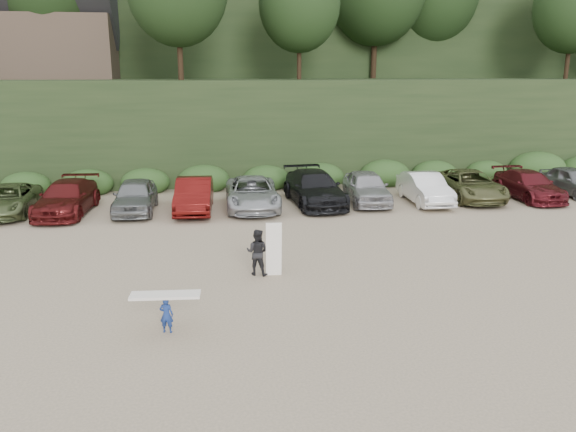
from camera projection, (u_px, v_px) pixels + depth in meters
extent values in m
plane|color=tan|center=(288.00, 278.00, 18.06)|extent=(120.00, 120.00, 0.00)
cube|color=black|center=(239.00, 124.00, 38.37)|extent=(80.00, 14.00, 6.00)
cube|color=black|center=(225.00, 56.00, 54.36)|extent=(90.00, 30.00, 16.00)
ellipsoid|color=black|center=(236.00, 0.00, 36.39)|extent=(66.00, 12.00, 10.00)
cube|color=#2B491E|center=(239.00, 179.00, 31.71)|extent=(46.20, 2.00, 1.20)
cube|color=brown|center=(54.00, 48.00, 37.26)|extent=(8.00, 6.00, 4.00)
imported|color=#516037|center=(7.00, 200.00, 26.05)|extent=(2.41, 4.98, 1.37)
imported|color=#531313|center=(67.00, 198.00, 26.17)|extent=(2.55, 5.39, 1.52)
imported|color=slate|center=(135.00, 196.00, 26.48)|extent=(1.95, 4.62, 1.56)
imported|color=#560E0D|center=(194.00, 195.00, 26.63)|extent=(1.93, 4.86, 1.57)
imported|color=#A4A7AB|center=(252.00, 193.00, 27.20)|extent=(2.67, 5.48, 1.50)
imported|color=black|center=(314.00, 188.00, 28.02)|extent=(2.68, 5.82, 1.65)
imported|color=#A09FA4|center=(366.00, 187.00, 28.35)|extent=(2.25, 4.87, 1.61)
imported|color=white|center=(425.00, 188.00, 28.34)|extent=(1.74, 4.65, 1.52)
imported|color=brown|center=(470.00, 185.00, 29.22)|extent=(2.75, 5.48, 1.49)
imported|color=#59141B|center=(529.00, 185.00, 29.28)|extent=(2.04, 4.96, 1.44)
imported|color=slate|center=(574.00, 181.00, 30.19)|extent=(1.95, 4.50, 1.51)
imported|color=navy|center=(166.00, 315.00, 14.21)|extent=(0.39, 0.30, 0.96)
cube|color=white|center=(165.00, 295.00, 14.08)|extent=(1.78, 0.63, 0.07)
imported|color=black|center=(257.00, 252.00, 18.24)|extent=(0.91, 0.83, 1.53)
cube|color=white|center=(274.00, 249.00, 18.07)|extent=(0.52, 0.29, 1.81)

